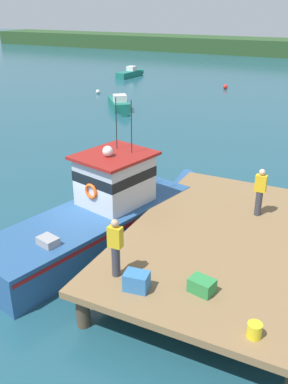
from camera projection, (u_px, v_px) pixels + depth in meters
The scene contains 12 objects.
ground_plane at pixel (97, 235), 15.32m from camera, with size 200.00×200.00×0.00m, color #1E4C5B.
dock at pixel (229, 240), 12.92m from camera, with size 6.00×9.00×1.20m.
main_fishing_boat at pixel (103, 213), 14.72m from camera, with size 4.39×9.95×4.80m.
crate_single_far at pixel (202, 286), 10.33m from camera, with size 0.60×0.44×0.37m, color #2D8442.
crate_stack_mid_dock at pixel (137, 281), 10.41m from camera, with size 0.60×0.44×0.47m, color #3370B2.
bait_bucket at pixel (254, 330), 8.94m from camera, with size 0.32×0.32×0.34m, color yellow.
deckhand_by_the_boat at pixel (260, 191), 13.84m from camera, with size 0.36×0.22×1.63m.
deckhand_further_back at pixel (115, 247), 10.70m from camera, with size 0.36×0.22×1.63m.
moored_boat_far_right at pixel (130, 73), 47.91m from camera, with size 1.47×4.53×1.14m.
moored_boat_off_the_point at pixel (119, 104), 33.30m from camera, with size 3.71×4.26×1.20m.
mooring_buoy_channel_marker at pixel (98, 92), 39.09m from camera, with size 0.38×0.38×0.38m, color silver.
mooring_buoy_spare_mooring at pixel (225, 87), 41.20m from camera, with size 0.44×0.44×0.44m, color red.
Camera 1 is at (7.49, -11.17, 7.68)m, focal length 39.70 mm.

